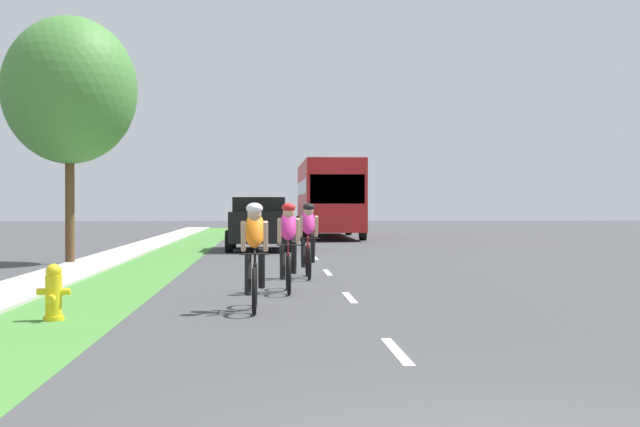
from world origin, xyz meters
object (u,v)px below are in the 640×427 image
Objects in this scene: cyclist_trailing at (288,247)px; fire_hydrant_yellow at (54,293)px; street_tree_near at (70,91)px; cyclist_distant at (308,240)px; cyclist_lead at (255,256)px; suv_black at (259,222)px; sedan_blue at (262,216)px; bus_red at (328,195)px.

fire_hydrant_yellow is at bearing -130.84° from cyclist_trailing.
cyclist_trailing is 10.48m from street_tree_near.
cyclist_distant is at bearing -39.85° from street_tree_near.
suv_black reaches higher than cyclist_lead.
fire_hydrant_yellow is at bearing -79.05° from street_tree_near.
sedan_blue is at bearing 90.17° from suv_black.
street_tree_near is at bearing -125.19° from suv_black.
cyclist_distant is (0.49, 3.10, 0.00)m from cyclist_trailing.
bus_red reaches higher than fire_hydrant_yellow.
cyclist_distant is (1.04, 5.89, 0.00)m from cyclist_lead.
suv_black is 1.09× the size of sedan_blue.
fire_hydrant_yellow is 0.44× the size of cyclist_trailing.
cyclist_trailing is at bearing 49.16° from fire_hydrant_yellow.
bus_red is 18.54m from sedan_blue.
cyclist_trailing is at bearing -87.51° from suv_black.
sedan_blue is (2.48, 48.99, 0.40)m from fire_hydrant_yellow.
bus_red reaches higher than cyclist_trailing.
cyclist_lead is at bearing -89.78° from sedan_blue.
cyclist_trailing is (0.55, 2.79, 0.00)m from cyclist_lead.
cyclist_distant is (3.71, 6.83, 0.44)m from fire_hydrant_yellow.
cyclist_lead is (2.67, 0.94, 0.44)m from fire_hydrant_yellow.
street_tree_near is (-4.77, -37.15, 3.75)m from sedan_blue.
cyclist_lead is 0.15× the size of bus_red.
suv_black is at bearing -104.62° from bus_red.
street_tree_near is (-4.86, -6.89, 3.57)m from suv_black.
cyclist_lead is at bearing 19.36° from fire_hydrant_yellow.
suv_black reaches higher than cyclist_trailing.
cyclist_lead is 12.54m from street_tree_near.
cyclist_trailing is at bearing -55.80° from street_tree_near.
street_tree_near reaches higher than suv_black.
fire_hydrant_yellow is 0.18× the size of sedan_blue.
cyclist_distant is 0.37× the size of suv_black.
fire_hydrant_yellow is 0.12× the size of street_tree_near.
cyclist_trailing is 0.27× the size of street_tree_near.
fire_hydrant_yellow is 0.16× the size of suv_black.
street_tree_near reaches higher than cyclist_lead.
bus_red is at bearing 84.74° from cyclist_trailing.
sedan_blue is (-1.23, 42.16, -0.04)m from cyclist_distant.
sedan_blue is at bearing 90.22° from cyclist_lead.
cyclist_trailing is at bearing 78.81° from cyclist_lead.
street_tree_near is (-5.51, 8.11, 3.71)m from cyclist_trailing.
fire_hydrant_yellow is 4.95m from cyclist_trailing.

